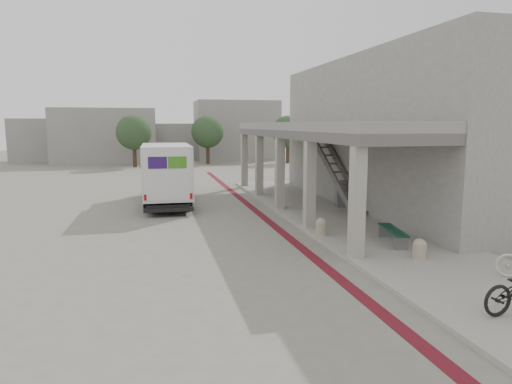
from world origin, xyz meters
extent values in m
plane|color=slate|center=(0.00, 0.00, 0.00)|extent=(120.00, 120.00, 0.00)
cube|color=#5B121C|center=(1.00, 2.00, 0.01)|extent=(0.35, 40.00, 0.01)
cube|color=gray|center=(4.00, 0.00, 0.06)|extent=(4.40, 28.00, 0.12)
cube|color=slate|center=(7.35, 4.50, 3.50)|extent=(4.30, 17.00, 7.00)
cube|color=#5A5654|center=(3.60, 4.50, 3.50)|extent=(3.40, 16.90, 0.35)
cube|color=slate|center=(3.60, 4.50, 3.85)|extent=(3.40, 16.90, 0.35)
cube|color=gray|center=(-8.00, 34.00, 2.75)|extent=(10.00, 6.00, 5.50)
cube|color=gray|center=(-1.00, 38.00, 2.00)|extent=(8.00, 6.00, 4.00)
cube|color=gray|center=(6.00, 36.00, 3.25)|extent=(9.00, 6.00, 6.50)
cube|color=gray|center=(-14.00, 37.00, 2.25)|extent=(7.00, 5.00, 4.50)
cylinder|color=#38281C|center=(-5.00, 28.00, 1.20)|extent=(0.36, 0.36, 2.40)
sphere|color=#243820|center=(-5.00, 28.00, 3.20)|extent=(3.20, 3.20, 3.20)
cylinder|color=#38281C|center=(2.00, 30.00, 1.20)|extent=(0.36, 0.36, 2.40)
sphere|color=#243820|center=(2.00, 30.00, 3.20)|extent=(3.20, 3.20, 3.20)
cylinder|color=#38281C|center=(10.00, 29.00, 1.20)|extent=(0.36, 0.36, 2.40)
sphere|color=#243820|center=(10.00, 29.00, 3.20)|extent=(3.20, 3.20, 3.20)
cube|color=black|center=(-2.89, 7.36, 0.37)|extent=(2.01, 6.43, 0.27)
cube|color=silver|center=(-2.90, 6.54, 1.79)|extent=(2.26, 4.79, 2.38)
cube|color=silver|center=(-2.86, 9.70, 1.65)|extent=(2.22, 1.77, 2.11)
cube|color=silver|center=(-2.84, 10.66, 0.87)|extent=(2.02, 0.58, 0.73)
cube|color=black|center=(-2.85, 10.43, 2.15)|extent=(2.02, 0.47, 0.96)
cube|color=black|center=(-2.93, 4.07, 0.32)|extent=(2.11, 0.26, 0.16)
cube|color=#2B1358|center=(-3.99, 7.20, 2.20)|extent=(0.04, 1.28, 0.69)
cube|color=#3A811C|center=(-4.01, 5.82, 2.20)|extent=(0.04, 1.28, 0.69)
cube|color=#2B1358|center=(-3.34, 4.14, 2.33)|extent=(0.78, 0.04, 0.50)
cube|color=#3A811C|center=(-2.52, 4.13, 2.33)|extent=(0.78, 0.04, 0.50)
cylinder|color=black|center=(-3.82, 9.76, 0.41)|extent=(0.27, 0.83, 0.82)
cylinder|color=black|center=(-1.89, 9.73, 0.41)|extent=(0.27, 0.83, 0.82)
cylinder|color=black|center=(-3.87, 5.55, 0.41)|extent=(0.27, 0.83, 0.82)
cylinder|color=black|center=(-1.95, 5.52, 0.41)|extent=(0.27, 0.83, 0.82)
cube|color=slate|center=(3.76, -3.20, 0.33)|extent=(0.42, 0.17, 0.41)
cube|color=slate|center=(4.08, -1.60, 0.33)|extent=(0.42, 0.17, 0.41)
cube|color=#133A2B|center=(3.77, -2.37, 0.56)|extent=(0.51, 1.94, 0.05)
cube|color=#133A2B|center=(3.92, -2.40, 0.56)|extent=(0.51, 1.94, 0.05)
cube|color=#133A2B|center=(4.07, -2.43, 0.56)|extent=(0.51, 1.94, 0.05)
cylinder|color=gray|center=(3.80, -4.09, 0.31)|extent=(0.39, 0.39, 0.39)
sphere|color=gray|center=(3.80, -4.09, 0.51)|extent=(0.39, 0.39, 0.39)
cylinder|color=gray|center=(2.10, -0.76, 0.32)|extent=(0.40, 0.40, 0.40)
sphere|color=gray|center=(2.10, -0.76, 0.52)|extent=(0.40, 0.40, 0.40)
cube|color=slate|center=(5.00, 4.19, 0.66)|extent=(0.60, 0.73, 1.07)
camera|label=1|loc=(-3.65, -15.38, 3.94)|focal=32.00mm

